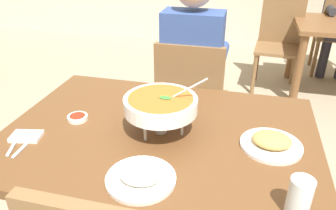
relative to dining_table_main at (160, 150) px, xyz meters
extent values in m
cube|color=brown|center=(0.00, 0.00, 0.08)|extent=(1.31, 0.94, 0.04)
cylinder|color=brown|center=(-0.59, 0.41, -0.28)|extent=(0.07, 0.07, 0.68)
cylinder|color=brown|center=(0.59, 0.41, -0.28)|extent=(0.07, 0.07, 0.68)
cube|color=brown|center=(0.00, 0.85, -0.19)|extent=(0.44, 0.44, 0.03)
cube|color=brown|center=(0.00, 0.65, 0.05)|extent=(0.42, 0.04, 0.45)
cylinder|color=brown|center=(0.19, 1.04, -0.42)|extent=(0.04, 0.04, 0.42)
cylinder|color=brown|center=(-0.19, 1.04, -0.42)|extent=(0.04, 0.04, 0.42)
cylinder|color=brown|center=(0.19, 0.66, -0.42)|extent=(0.04, 0.04, 0.42)
cylinder|color=brown|center=(-0.19, 0.66, -0.42)|extent=(0.04, 0.04, 0.42)
cylinder|color=#2D2D38|center=(0.10, 0.87, -0.40)|extent=(0.10, 0.10, 0.45)
cylinder|color=#2D2D38|center=(-0.10, 0.87, -0.40)|extent=(0.10, 0.10, 0.45)
cube|color=#2D2D38|center=(0.00, 0.83, -0.12)|extent=(0.32, 0.32, 0.12)
cube|color=#334C8C|center=(0.00, 0.75, 0.19)|extent=(0.36, 0.20, 0.50)
cylinder|color=#334C8C|center=(0.16, 0.95, 0.14)|extent=(0.08, 0.28, 0.08)
cylinder|color=#334C8C|center=(-0.16, 0.95, 0.14)|extent=(0.08, 0.28, 0.08)
cylinder|color=silver|center=(0.10, 0.00, 0.15)|extent=(0.01, 0.01, 0.10)
cylinder|color=silver|center=(-0.04, 0.08, 0.15)|extent=(0.01, 0.01, 0.10)
cylinder|color=silver|center=(-0.04, -0.07, 0.15)|extent=(0.01, 0.01, 0.10)
torus|color=silver|center=(0.01, 0.00, 0.20)|extent=(0.21, 0.21, 0.01)
cylinder|color=#B2B2B7|center=(0.01, 0.00, 0.12)|extent=(0.05, 0.05, 0.04)
cone|color=orange|center=(0.01, 0.00, 0.15)|extent=(0.02, 0.02, 0.04)
cylinder|color=white|center=(0.01, 0.00, 0.23)|extent=(0.30, 0.30, 0.06)
cylinder|color=#AD6023|center=(0.01, 0.00, 0.25)|extent=(0.26, 0.26, 0.01)
ellipsoid|color=#388433|center=(0.03, 0.00, 0.26)|extent=(0.05, 0.03, 0.01)
cylinder|color=silver|center=(0.10, 0.02, 0.29)|extent=(0.18, 0.01, 0.13)
cylinder|color=white|center=(0.02, -0.31, 0.10)|extent=(0.24, 0.24, 0.01)
ellipsoid|color=white|center=(0.02, -0.31, 0.13)|extent=(0.15, 0.13, 0.04)
cylinder|color=white|center=(0.45, 0.00, 0.10)|extent=(0.24, 0.24, 0.01)
ellipsoid|color=tan|center=(0.45, 0.00, 0.13)|extent=(0.15, 0.13, 0.04)
cylinder|color=white|center=(-0.38, 0.01, 0.11)|extent=(0.09, 0.09, 0.02)
cylinder|color=maroon|center=(-0.38, 0.01, 0.12)|extent=(0.07, 0.07, 0.01)
cube|color=white|center=(-0.51, -0.18, 0.11)|extent=(0.13, 0.10, 0.02)
cube|color=silver|center=(-0.53, -0.23, 0.10)|extent=(0.07, 0.16, 0.01)
cube|color=silver|center=(-0.48, -0.23, 0.10)|extent=(0.02, 0.17, 0.01)
cylinder|color=silver|center=(0.52, -0.34, 0.16)|extent=(0.07, 0.07, 0.13)
cylinder|color=#4C331E|center=(0.52, -0.34, 0.14)|extent=(0.06, 0.06, 0.08)
cylinder|color=brown|center=(0.80, 1.87, -0.28)|extent=(0.07, 0.07, 0.68)
cylinder|color=brown|center=(0.80, 2.55, -0.28)|extent=(0.07, 0.07, 0.68)
cube|color=brown|center=(1.27, 2.83, -0.19)|extent=(0.46, 0.46, 0.03)
cylinder|color=brown|center=(1.09, 3.03, -0.42)|extent=(0.04, 0.04, 0.42)
cylinder|color=brown|center=(1.07, 2.65, -0.42)|extent=(0.04, 0.04, 0.42)
cube|color=brown|center=(0.62, 2.19, -0.19)|extent=(0.47, 0.47, 0.03)
cube|color=brown|center=(0.63, 2.39, 0.05)|extent=(0.42, 0.07, 0.45)
cylinder|color=brown|center=(0.41, 2.02, -0.42)|extent=(0.04, 0.04, 0.42)
cylinder|color=brown|center=(0.79, 1.99, -0.42)|extent=(0.04, 0.04, 0.42)
cylinder|color=brown|center=(0.44, 2.40, -0.42)|extent=(0.04, 0.04, 0.42)
cylinder|color=brown|center=(0.82, 2.37, -0.42)|extent=(0.04, 0.04, 0.42)
cylinder|color=#2D2D38|center=(1.16, 2.66, -0.40)|extent=(0.10, 0.10, 0.45)
cylinder|color=#2D2D33|center=(1.10, 2.58, 0.14)|extent=(0.08, 0.28, 0.08)
camera|label=1|loc=(0.32, -1.12, 0.84)|focal=34.86mm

